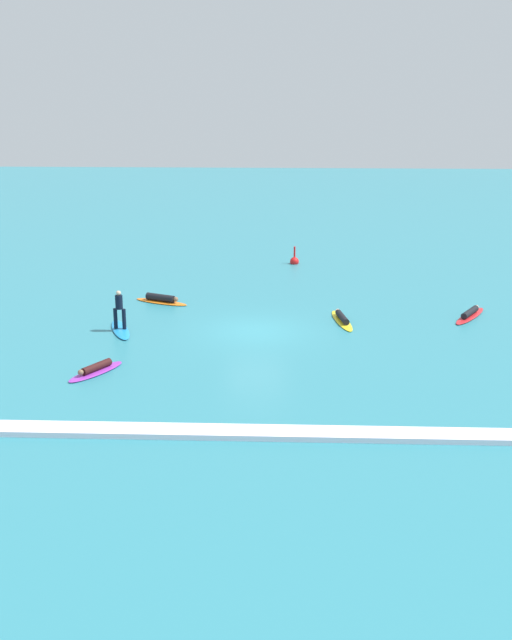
# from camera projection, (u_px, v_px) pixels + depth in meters

# --- Properties ---
(ground_plane) EXTENTS (120.00, 120.00, 0.00)m
(ground_plane) POSITION_uv_depth(u_px,v_px,m) (256.00, 331.00, 35.83)
(ground_plane) COLOR teal
(ground_plane) RESTS_ON ground
(surfer_on_yellow_board) EXTENTS (1.12, 3.28, 0.36)m
(surfer_on_yellow_board) POSITION_uv_depth(u_px,v_px,m) (342.00, 319.00, 37.14)
(surfer_on_yellow_board) COLOR yellow
(surfer_on_yellow_board) RESTS_ON ground_plane
(surfer_on_blue_board) EXTENTS (1.59, 2.97, 1.81)m
(surfer_on_blue_board) POSITION_uv_depth(u_px,v_px,m) (120.00, 322.00, 35.74)
(surfer_on_blue_board) COLOR #1E8CD1
(surfer_on_blue_board) RESTS_ON ground_plane
(surfer_on_orange_board) EXTENTS (2.86, 1.74, 0.42)m
(surfer_on_orange_board) POSITION_uv_depth(u_px,v_px,m) (161.00, 299.00, 40.09)
(surfer_on_orange_board) COLOR orange
(surfer_on_orange_board) RESTS_ON ground_plane
(surfer_on_purple_board) EXTENTS (2.04, 2.65, 0.37)m
(surfer_on_purple_board) POSITION_uv_depth(u_px,v_px,m) (96.00, 370.00, 30.93)
(surfer_on_purple_board) COLOR purple
(surfer_on_purple_board) RESTS_ON ground_plane
(surfer_on_red_board) EXTENTS (2.16, 3.03, 0.38)m
(surfer_on_red_board) POSITION_uv_depth(u_px,v_px,m) (470.00, 314.00, 37.81)
(surfer_on_red_board) COLOR red
(surfer_on_red_board) RESTS_ON ground_plane
(marker_buoy) EXTENTS (0.52, 0.52, 1.15)m
(marker_buoy) POSITION_uv_depth(u_px,v_px,m) (294.00, 261.00, 47.98)
(marker_buoy) COLOR red
(marker_buoy) RESTS_ON ground_plane
(wave_crest) EXTENTS (23.06, 0.90, 0.18)m
(wave_crest) POSITION_uv_depth(u_px,v_px,m) (243.00, 432.00, 25.71)
(wave_crest) COLOR white
(wave_crest) RESTS_ON ground_plane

